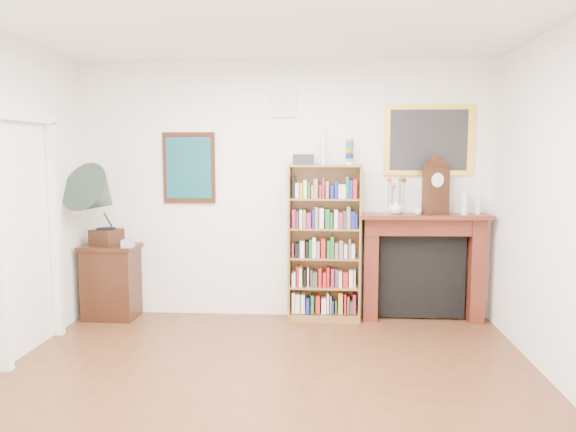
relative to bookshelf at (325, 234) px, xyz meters
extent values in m
cube|color=#4B2A16|center=(-0.45, -2.34, -0.95)|extent=(4.50, 5.00, 0.01)
cube|color=white|center=(-0.45, 0.16, 0.46)|extent=(4.50, 0.01, 2.80)
cube|color=white|center=(-0.45, -4.84, 0.46)|extent=(4.50, 0.01, 2.80)
cube|color=white|center=(-2.65, -1.61, 0.11)|extent=(0.08, 0.08, 2.10)
cube|color=white|center=(-2.65, -0.67, 0.11)|extent=(0.08, 0.08, 2.10)
cube|color=white|center=(-2.65, -1.14, 1.19)|extent=(0.08, 1.02, 0.08)
cube|color=black|center=(-1.50, 0.14, 0.71)|extent=(0.58, 0.03, 0.78)
cube|color=#10444E|center=(-1.50, 0.12, 0.71)|extent=(0.50, 0.01, 0.67)
cube|color=white|center=(-0.45, 0.14, 1.41)|extent=(0.26, 0.03, 0.30)
cube|color=silver|center=(-0.45, 0.12, 1.41)|extent=(0.22, 0.01, 0.26)
cube|color=yellow|center=(1.10, 0.14, 1.01)|extent=(0.95, 0.03, 0.75)
cube|color=#262628|center=(1.10, 0.12, 1.01)|extent=(0.82, 0.01, 0.65)
cube|color=brown|center=(-0.38, 0.00, -0.10)|extent=(0.03, 0.27, 1.69)
cube|color=brown|center=(0.38, 0.00, -0.10)|extent=(0.03, 0.27, 1.69)
cube|color=brown|center=(0.00, 0.00, 0.74)|extent=(0.78, 0.29, 0.02)
cube|color=brown|center=(0.00, 0.00, -0.91)|extent=(0.78, 0.29, 0.07)
cube|color=brown|center=(0.00, 0.13, -0.10)|extent=(0.78, 0.03, 1.69)
cube|color=brown|center=(0.00, 0.00, -0.58)|extent=(0.74, 0.27, 0.02)
cube|color=brown|center=(0.00, 0.00, -0.26)|extent=(0.74, 0.27, 0.02)
cube|color=brown|center=(0.00, 0.00, 0.06)|extent=(0.74, 0.27, 0.02)
cube|color=brown|center=(0.00, 0.00, 0.38)|extent=(0.74, 0.27, 0.02)
cube|color=black|center=(-2.34, -0.08, -0.54)|extent=(0.61, 0.45, 0.81)
cube|color=#451810|center=(0.50, 0.04, -0.38)|extent=(0.16, 0.21, 1.13)
cube|color=#451810|center=(1.62, 0.04, -0.38)|extent=(0.16, 0.21, 1.13)
cube|color=#451810|center=(1.06, 0.04, 0.09)|extent=(1.29, 0.24, 0.18)
cube|color=#451810|center=(1.06, 0.00, 0.20)|extent=(1.39, 0.37, 0.04)
cube|color=black|center=(1.06, 0.10, -0.47)|extent=(0.93, 0.09, 0.90)
cube|color=black|center=(-2.40, -0.02, -0.04)|extent=(0.35, 0.35, 0.17)
cylinder|color=black|center=(-2.40, -0.02, 0.04)|extent=(0.27, 0.27, 0.01)
cone|color=#31483A|center=(-2.40, -0.19, 0.42)|extent=(0.74, 0.82, 0.71)
cube|color=silver|center=(-2.09, -0.21, -0.09)|extent=(0.13, 0.13, 0.08)
cube|color=black|center=(1.17, 0.00, 0.48)|extent=(0.29, 0.23, 0.50)
cylinder|color=white|center=(1.17, -0.08, 0.59)|extent=(0.14, 0.07, 0.15)
cube|color=black|center=(1.17, 0.00, 0.76)|extent=(0.21, 0.18, 0.09)
imported|color=white|center=(0.76, 0.01, 0.30)|extent=(0.18, 0.18, 0.15)
imported|color=silver|center=(0.98, -0.04, 0.26)|extent=(0.11, 0.11, 0.06)
cylinder|color=silver|center=(1.47, -0.01, 0.34)|extent=(0.07, 0.07, 0.24)
cylinder|color=silver|center=(1.62, 0.04, 0.32)|extent=(0.06, 0.06, 0.20)
camera|label=1|loc=(-0.02, -5.98, 0.87)|focal=35.00mm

